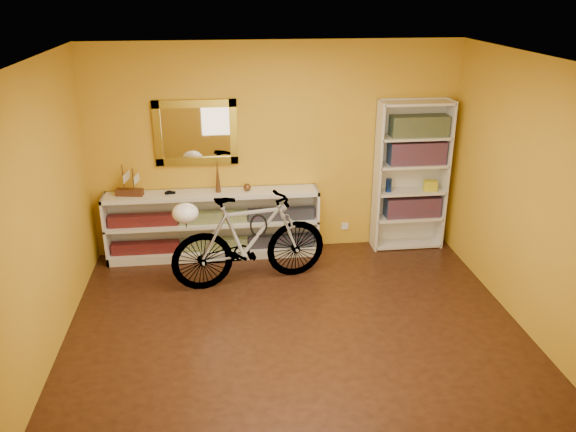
{
  "coord_description": "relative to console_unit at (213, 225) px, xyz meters",
  "views": [
    {
      "loc": [
        -0.65,
        -4.8,
        3.19
      ],
      "look_at": [
        0.0,
        0.7,
        0.95
      ],
      "focal_mm": 35.96,
      "sensor_mm": 36.0,
      "label": 1
    }
  ],
  "objects": [
    {
      "name": "bicycle",
      "position": [
        0.41,
        -0.74,
        0.11
      ],
      "size": [
        0.82,
        1.87,
        1.06
      ],
      "primitive_type": "imported",
      "rotation": [
        0.0,
        0.0,
        1.77
      ],
      "color": "silver",
      "rests_on": "floor"
    },
    {
      "name": "u_lock",
      "position": [
        0.51,
        -0.72,
        0.27
      ],
      "size": [
        0.2,
        0.02,
        0.2
      ],
      "primitive_type": "torus",
      "rotation": [
        1.57,
        0.0,
        0.0
      ],
      "color": "black",
      "rests_on": "bicycle"
    },
    {
      "name": "model_ship",
      "position": [
        -0.97,
        0.0,
        0.61
      ],
      "size": [
        0.34,
        0.17,
        0.38
      ],
      "primitive_type": null,
      "rotation": [
        0.0,
        0.0,
        -0.18
      ],
      "color": "#3E2011",
      "rests_on": "console_unit"
    },
    {
      "name": "helmet",
      "position": [
        -0.27,
        -0.88,
        0.51
      ],
      "size": [
        0.28,
        0.27,
        0.21
      ],
      "primitive_type": "ellipsoid",
      "color": "white",
      "rests_on": "bicycle"
    },
    {
      "name": "red_tin",
      "position": [
        2.28,
        0.06,
        1.12
      ],
      "size": [
        0.15,
        0.15,
        0.16
      ],
      "primitive_type": "cube",
      "rotation": [
        0.0,
        0.0,
        -0.2
      ],
      "color": "maroon",
      "rests_on": "bookcase"
    },
    {
      "name": "book_row_a",
      "position": [
        2.53,
        0.03,
        0.12
      ],
      "size": [
        0.7,
        0.22,
        0.26
      ],
      "primitive_type": "cube",
      "color": "maroon",
      "rests_on": "bookcase"
    },
    {
      "name": "toy_car",
      "position": [
        -0.49,
        0.0,
        0.43
      ],
      "size": [
        0.0,
        0.0,
        0.0
      ],
      "primitive_type": "imported",
      "rotation": [
        0.0,
        0.0,
        1.75
      ],
      "color": "black",
      "rests_on": "console_unit"
    },
    {
      "name": "book_row_c",
      "position": [
        2.53,
        0.03,
        1.16
      ],
      "size": [
        0.7,
        0.22,
        0.25
      ],
      "primitive_type": "cube",
      "color": "navy",
      "rests_on": "bookcase"
    },
    {
      "name": "bookcase",
      "position": [
        2.48,
        0.03,
        0.52
      ],
      "size": [
        0.9,
        0.3,
        1.9
      ],
      "primitive_type": null,
      "color": "silver",
      "rests_on": "floor"
    },
    {
      "name": "travel_mug",
      "position": [
        2.2,
        0.01,
        0.42
      ],
      "size": [
        0.08,
        0.08,
        0.17
      ],
      "primitive_type": "cylinder",
      "color": "navy",
      "rests_on": "bookcase"
    },
    {
      "name": "ceiling",
      "position": [
        0.8,
        -1.81,
        2.18
      ],
      "size": [
        4.5,
        4.0,
        0.01
      ],
      "primitive_type": "cube",
      "color": "silver",
      "rests_on": "ground"
    },
    {
      "name": "cd_row_lower",
      "position": [
        -0.0,
        -0.02,
        -0.26
      ],
      "size": [
        2.5,
        0.13,
        0.14
      ],
      "primitive_type": "cube",
      "color": "black",
      "rests_on": "console_unit"
    },
    {
      "name": "right_wall",
      "position": [
        3.05,
        -1.81,
        0.88
      ],
      "size": [
        0.01,
        4.0,
        2.6
      ],
      "primitive_type": "cube",
      "color": "gold",
      "rests_on": "ground"
    },
    {
      "name": "floor",
      "position": [
        0.8,
        -1.81,
        -0.43
      ],
      "size": [
        4.5,
        4.0,
        0.01
      ],
      "primitive_type": "cube",
      "color": "black",
      "rests_on": "ground"
    },
    {
      "name": "left_wall",
      "position": [
        -1.46,
        -1.81,
        0.88
      ],
      "size": [
        0.01,
        4.0,
        2.6
      ],
      "primitive_type": "cube",
      "color": "gold",
      "rests_on": "ground"
    },
    {
      "name": "bronze_ornament",
      "position": [
        0.08,
        0.0,
        0.62
      ],
      "size": [
        0.07,
        0.07,
        0.4
      ],
      "primitive_type": "cone",
      "color": "brown",
      "rests_on": "console_unit"
    },
    {
      "name": "gilt_mirror",
      "position": [
        -0.15,
        0.15,
        1.12
      ],
      "size": [
        0.98,
        0.06,
        0.78
      ],
      "primitive_type": "cube",
      "color": "olive",
      "rests_on": "back_wall"
    },
    {
      "name": "decorative_orb",
      "position": [
        0.43,
        0.0,
        0.47
      ],
      "size": [
        0.09,
        0.09,
        0.09
      ],
      "primitive_type": "sphere",
      "color": "brown",
      "rests_on": "console_unit"
    },
    {
      "name": "back_wall",
      "position": [
        0.8,
        0.19,
        0.88
      ],
      "size": [
        4.5,
        0.01,
        2.6
      ],
      "primitive_type": "cube",
      "color": "gold",
      "rests_on": "ground"
    },
    {
      "name": "yellow_bag",
      "position": [
        2.73,
        -0.01,
        0.4
      ],
      "size": [
        0.18,
        0.14,
        0.13
      ],
      "primitive_type": "cube",
      "rotation": [
        0.0,
        0.0,
        -0.19
      ],
      "color": "gold",
      "rests_on": "bookcase"
    },
    {
      "name": "console_unit",
      "position": [
        0.0,
        0.0,
        0.0
      ],
      "size": [
        2.6,
        0.35,
        0.85
      ],
      "primitive_type": null,
      "color": "silver",
      "rests_on": "floor"
    },
    {
      "name": "book_row_b",
      "position": [
        2.53,
        0.03,
        0.83
      ],
      "size": [
        0.7,
        0.22,
        0.28
      ],
      "primitive_type": "cube",
      "color": "maroon",
      "rests_on": "bookcase"
    },
    {
      "name": "cd_row_upper",
      "position": [
        -0.0,
        -0.02,
        0.11
      ],
      "size": [
        2.5,
        0.13,
        0.14
      ],
      "primitive_type": "cube",
      "color": "navy",
      "rests_on": "console_unit"
    },
    {
      "name": "wall_socket",
      "position": [
        1.7,
        0.17,
        -0.17
      ],
      "size": [
        0.09,
        0.02,
        0.09
      ],
      "primitive_type": "cube",
      "color": "silver",
      "rests_on": "back_wall"
    }
  ]
}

